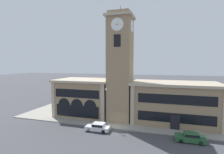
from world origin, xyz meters
name	(u,v)px	position (x,y,z in m)	size (l,w,h in m)	color
ground_plane	(113,129)	(0.00, 0.00, 0.00)	(300.00, 300.00, 0.00)	#424247
sidewalk_kerb	(122,118)	(0.00, 6.35, 0.07)	(43.70, 12.71, 0.15)	gray
clock_tower	(120,67)	(0.00, 4.78, 10.55)	(5.13, 5.13, 22.20)	#937A5B
town_hall_left_wing	(86,97)	(-8.33, 6.60, 3.96)	(12.33, 8.84, 7.87)	#937A5B
town_hall_right_wing	(174,102)	(10.18, 6.61, 3.91)	(16.04, 8.84, 7.77)	#937A5B
parked_car_near	(98,127)	(-2.18, -1.51, 0.69)	(4.09, 1.96, 1.33)	silver
parked_car_mid	(190,137)	(12.10, -1.51, 0.71)	(4.17, 1.84, 1.37)	#285633
street_lamp	(106,102)	(-1.51, 0.75, 4.48)	(0.36, 0.36, 6.74)	#4C4C51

